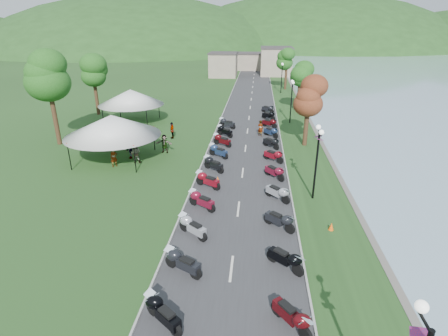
{
  "coord_description": "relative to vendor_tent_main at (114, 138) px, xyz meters",
  "views": [
    {
      "loc": [
        0.96,
        -3.91,
        11.08
      ],
      "look_at": [
        -1.3,
        19.74,
        1.3
      ],
      "focal_mm": 28.0,
      "sensor_mm": 36.0,
      "label": 1
    }
  ],
  "objects": [
    {
      "name": "vendor_tent_main",
      "position": [
        0.0,
        0.0,
        0.0
      ],
      "size": [
        5.47,
        5.47,
        4.0
      ],
      "primitive_type": null,
      "color": "white",
      "rests_on": "ground"
    },
    {
      "name": "pedestrian_b",
      "position": [
        2.06,
        -0.61,
        -2.0
      ],
      "size": [
        0.89,
        0.54,
        1.75
      ],
      "primitive_type": "imported",
      "rotation": [
        0.0,
        0.0,
        3.23
      ],
      "color": "slate",
      "rests_on": "ground"
    },
    {
      "name": "pedestrian_c",
      "position": [
        1.17,
        0.32,
        -2.0
      ],
      "size": [
        1.07,
        1.06,
        1.65
      ],
      "primitive_type": "imported",
      "rotation": [
        0.0,
        0.0,
        5.5
      ],
      "color": "slate",
      "rests_on": "ground"
    },
    {
      "name": "tree_lakeside",
      "position": [
        17.1,
        5.57,
        1.7
      ],
      "size": [
        2.66,
        2.66,
        7.4
      ],
      "primitive_type": null,
      "color": "#286B1F",
      "rests_on": "ground"
    },
    {
      "name": "vendor_tent_side",
      "position": [
        -2.71,
        12.38,
        0.0
      ],
      "size": [
        5.16,
        5.16,
        4.0
      ],
      "primitive_type": null,
      "color": "white",
      "rests_on": "ground"
    },
    {
      "name": "far_building",
      "position": [
        9.32,
        60.98,
        0.5
      ],
      "size": [
        18.0,
        16.0,
        5.0
      ],
      "primitive_type": "cube",
      "color": "gray",
      "rests_on": "ground"
    },
    {
      "name": "moto_row_right",
      "position": [
        13.81,
        -2.85,
        -1.45
      ],
      "size": [
        2.6,
        45.91,
        1.1
      ],
      "primitive_type": null,
      "color": "#331411",
      "rests_on": "ground"
    },
    {
      "name": "tree_park_left",
      "position": [
        -7.26,
        3.6,
        3.48
      ],
      "size": [
        3.95,
        3.95,
        10.96
      ],
      "primitive_type": null,
      "color": "#286B1F",
      "rests_on": "ground"
    },
    {
      "name": "hills_backdrop",
      "position": [
        11.32,
        175.98,
        -2.0
      ],
      "size": [
        360.0,
        120.0,
        76.0
      ],
      "primitive_type": null,
      "color": "#285621",
      "rests_on": "ground"
    },
    {
      "name": "pedestrian_a",
      "position": [
        0.53,
        -1.67,
        -2.0
      ],
      "size": [
        0.72,
        0.72,
        1.61
      ],
      "primitive_type": "imported",
      "rotation": [
        0.0,
        0.0,
        0.79
      ],
      "color": "slate",
      "rests_on": "ground"
    },
    {
      "name": "moto_row_left",
      "position": [
        8.98,
        -8.19,
        -1.45
      ],
      "size": [
        2.6,
        40.54,
        1.1
      ],
      "primitive_type": null,
      "color": "#331411",
      "rests_on": "ground"
    },
    {
      "name": "road",
      "position": [
        11.32,
        15.98,
        -1.99
      ],
      "size": [
        7.0,
        120.0,
        0.02
      ],
      "primitive_type": "cube",
      "color": "#353538",
      "rests_on": "ground"
    }
  ]
}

